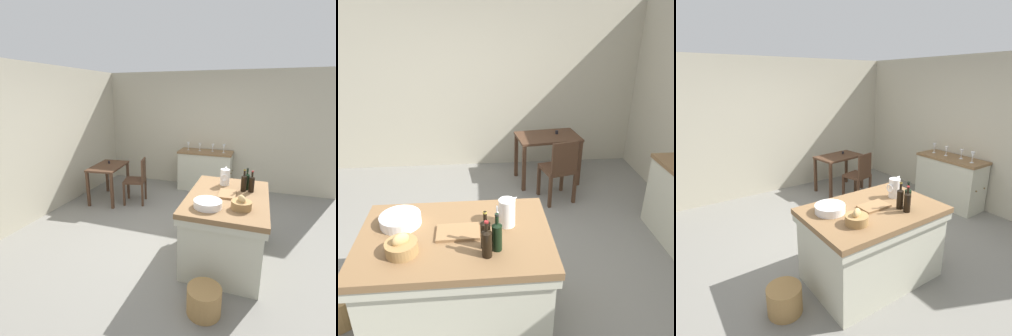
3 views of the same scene
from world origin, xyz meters
The scene contains 19 objects.
ground_plane centered at (0.00, 0.00, 0.00)m, with size 6.76×6.76×0.00m, color slate.
wall_back centered at (0.00, 2.60, 1.30)m, with size 5.32×0.12×2.60m, color #B2AA93.
wall_right centered at (2.60, 0.00, 1.30)m, with size 0.12×5.20×2.60m, color #B2AA93.
island_table centered at (-0.21, -0.67, 0.47)m, with size 1.47×0.98×0.87m.
side_cabinet centered at (2.26, 0.11, 0.45)m, with size 0.52×1.19×0.89m.
writing_desk centered at (1.02, 1.83, 0.61)m, with size 0.96×0.66×0.78m.
wooden_chair centered at (1.06, 1.21, 0.49)m, with size 0.49×0.49×0.90m.
pitcher centered at (0.20, -0.58, 0.98)m, with size 0.17×0.13×0.27m.
wash_bowl centered at (-0.64, -0.50, 0.91)m, with size 0.32×0.32×0.08m, color white.
bread_basket centered at (-0.57, -0.86, 0.92)m, with size 0.23×0.23×0.16m.
cutting_board centered at (-0.18, -0.66, 0.88)m, with size 0.33×0.21×0.02m, color olive.
wine_bottle_dark centered at (0.10, -0.88, 0.99)m, with size 0.07×0.07×0.30m.
wine_bottle_amber centered at (0.02, -0.84, 0.99)m, with size 0.07×0.07×0.30m.
wine_bottle_green centered at (0.03, -0.94, 0.98)m, with size 0.07×0.07×0.29m.
wine_glass_far_left centered at (2.22, -0.29, 1.01)m, with size 0.07×0.07×0.19m.
wine_glass_left centered at (2.30, -0.04, 1.00)m, with size 0.07×0.07×0.17m.
wine_glass_middle centered at (2.26, 0.24, 1.00)m, with size 0.07×0.07×0.17m.
wine_glass_right centered at (2.26, 0.50, 1.01)m, with size 0.07×0.07×0.18m.
wicker_hamper centered at (-1.25, -0.61, 0.14)m, with size 0.34×0.34×0.28m, color olive.
Camera 3 is at (-2.08, -2.84, 2.20)m, focal length 30.82 mm.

